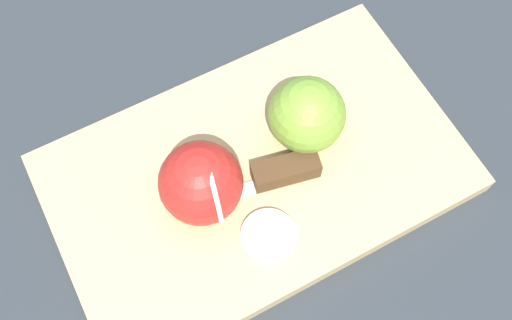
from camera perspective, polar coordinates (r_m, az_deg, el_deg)
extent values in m
plane|color=#282D33|center=(0.59, 0.00, -1.73)|extent=(4.00, 4.00, 0.00)
cube|color=tan|center=(0.58, 0.00, -1.28)|extent=(0.43, 0.31, 0.02)
sphere|color=olive|center=(0.56, 4.86, 4.32)|extent=(0.07, 0.07, 0.07)
cylinder|color=beige|center=(0.56, 5.16, 3.78)|extent=(0.07, 0.02, 0.07)
sphere|color=red|center=(0.53, -5.28, -2.19)|extent=(0.08, 0.08, 0.08)
cylinder|color=beige|center=(0.53, -4.56, -2.01)|extent=(0.03, 0.07, 0.07)
cube|color=silver|center=(0.56, -4.05, -3.20)|extent=(0.08, 0.04, 0.00)
cube|color=#472D19|center=(0.56, 2.85, -0.98)|extent=(0.07, 0.05, 0.02)
cylinder|color=beige|center=(0.55, 1.21, -7.25)|extent=(0.05, 0.05, 0.01)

